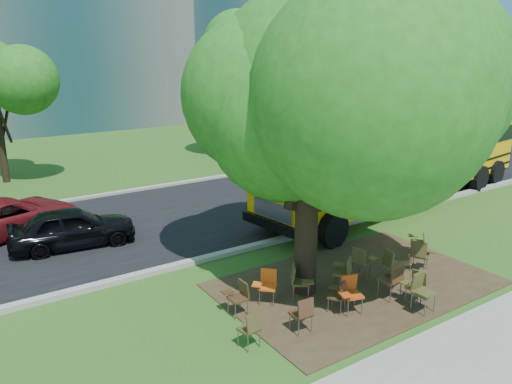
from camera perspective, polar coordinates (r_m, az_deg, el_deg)
ground at (r=13.16m, az=6.69°, el=-10.66°), size 160.00×160.00×0.00m
dirt_patch at (r=13.45m, az=11.40°, el=-10.21°), size 7.00×4.50×0.03m
asphalt_road at (r=18.62m, az=-7.31°, el=-2.50°), size 80.00×8.00×0.04m
kerb_near at (r=15.33m, az=-0.57°, el=-6.30°), size 80.00×0.25×0.14m
kerb_far at (r=22.21m, az=-12.05°, el=0.45°), size 80.00×0.25×0.14m
bg_tree_3 at (r=27.79m, az=0.90°, el=14.22°), size 5.60×5.60×7.84m
bg_tree_4 at (r=32.32m, az=14.03°, el=12.78°), size 5.00×5.00×6.85m
main_tree at (r=11.48m, az=6.24°, el=12.13°), size 7.20×7.20×8.74m
school_bus at (r=20.85m, az=17.15°, el=4.38°), size 13.99×4.77×3.36m
chair_0 at (r=10.45m, az=-0.56°, el=-15.05°), size 0.53×0.53×0.80m
chair_1 at (r=10.94m, az=5.43°, el=-13.37°), size 0.57×0.50×0.86m
chair_2 at (r=11.86m, az=9.50°, el=-11.34°), size 0.52×0.63×0.78m
chair_3 at (r=11.84m, az=10.68°, el=-11.00°), size 0.70×0.55×0.91m
chair_4 at (r=12.64m, az=15.38°, el=-9.34°), size 0.63×0.60×0.97m
chair_5 at (r=12.29m, az=18.38°, el=-10.44°), size 0.61×0.58×0.94m
chair_6 at (r=12.71m, az=17.78°, el=-9.92°), size 0.56×0.54×0.80m
chair_7 at (r=14.36m, az=18.29°, el=-6.60°), size 0.73×0.62×0.91m
chair_8 at (r=11.61m, az=-1.97°, el=-11.59°), size 0.48×0.53×0.82m
chair_9 at (r=12.10m, az=1.26°, el=-10.32°), size 0.72×0.57×0.84m
chair_10 at (r=12.23m, az=4.90°, el=-9.89°), size 0.60×0.77×0.90m
chair_11 at (r=12.91m, az=10.06°, el=-8.74°), size 0.58×0.73×0.86m
chair_12 at (r=13.56m, az=15.37°, el=-7.77°), size 0.53×0.68×0.89m
chair_13 at (r=15.49m, az=18.14°, el=-5.19°), size 0.54×0.68×0.80m
chair_14 at (r=13.59m, az=11.98°, el=-7.55°), size 0.61×0.59×0.87m
black_car at (r=16.32m, az=-20.20°, el=-3.81°), size 3.86×1.94×1.26m
bg_car_red at (r=18.27m, az=-26.23°, el=-2.48°), size 4.85×3.50×1.23m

